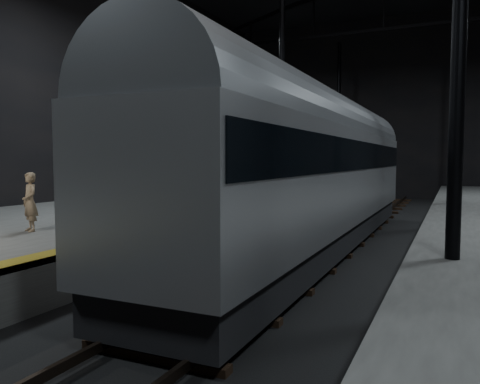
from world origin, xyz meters
The scene contains 6 objects.
ground centered at (0.00, 0.00, 0.00)m, with size 44.00×44.00×0.00m, color black.
platform_left centered at (-7.50, 0.00, 0.50)m, with size 9.00×43.80×1.00m, color #4E4E4B.
tactile_strip centered at (-3.25, 0.00, 1.00)m, with size 0.50×43.80×0.01m, color olive.
track centered at (0.00, 0.00, 0.07)m, with size 2.40×43.00×0.24m.
train centered at (0.00, 0.57, 2.69)m, with size 2.71×18.06×4.83m.
woman centered at (-5.94, -4.84, 1.75)m, with size 0.55×0.36×1.49m, color #93795A.
Camera 1 is at (3.79, -13.31, 2.82)m, focal length 35.00 mm.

